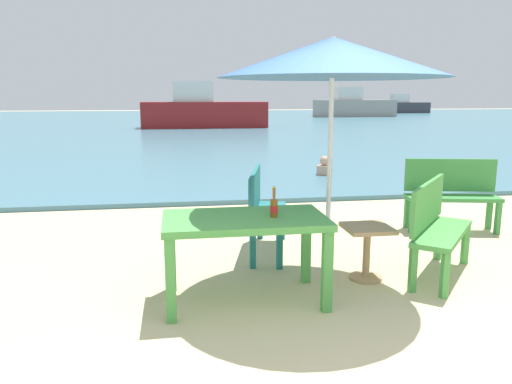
{
  "coord_description": "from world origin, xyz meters",
  "views": [
    {
      "loc": [
        -1.37,
        -3.01,
        1.79
      ],
      "look_at": [
        -0.4,
        3.0,
        0.6
      ],
      "focal_mm": 34.93,
      "sensor_mm": 36.0,
      "label": 1
    }
  ],
  "objects_px": {
    "bench_teal_center": "(263,206)",
    "boat_fishing_trawler": "(354,106)",
    "beer_bottle_amber": "(274,206)",
    "swimmer_person": "(324,167)",
    "bench_green_left": "(436,223)",
    "bench_green_right": "(451,190)",
    "patio_umbrella": "(333,58)",
    "boat_ferry": "(203,111)",
    "boat_cargo_ship": "(403,106)",
    "picnic_table_green": "(245,229)",
    "side_table_wood": "(367,245)"
  },
  "relations": [
    {
      "from": "bench_teal_center",
      "to": "boat_fishing_trawler",
      "type": "xyz_separation_m",
      "value": [
        13.4,
        33.75,
        0.39
      ]
    },
    {
      "from": "beer_bottle_amber",
      "to": "swimmer_person",
      "type": "height_order",
      "value": "beer_bottle_amber"
    },
    {
      "from": "bench_green_left",
      "to": "bench_green_right",
      "type": "height_order",
      "value": "same"
    },
    {
      "from": "patio_umbrella",
      "to": "boat_ferry",
      "type": "bearing_deg",
      "value": 89.85
    },
    {
      "from": "boat_cargo_ship",
      "to": "boat_fishing_trawler",
      "type": "bearing_deg",
      "value": -136.67
    },
    {
      "from": "picnic_table_green",
      "to": "boat_ferry",
      "type": "height_order",
      "value": "boat_ferry"
    },
    {
      "from": "bench_green_left",
      "to": "bench_teal_center",
      "type": "bearing_deg",
      "value": 147.02
    },
    {
      "from": "swimmer_person",
      "to": "boat_fishing_trawler",
      "type": "height_order",
      "value": "boat_fishing_trawler"
    },
    {
      "from": "bench_teal_center",
      "to": "swimmer_person",
      "type": "bearing_deg",
      "value": 65.67
    },
    {
      "from": "patio_umbrella",
      "to": "side_table_wood",
      "type": "relative_size",
      "value": 4.26
    },
    {
      "from": "side_table_wood",
      "to": "boat_cargo_ship",
      "type": "bearing_deg",
      "value": 64.25
    },
    {
      "from": "picnic_table_green",
      "to": "side_table_wood",
      "type": "xyz_separation_m",
      "value": [
        1.25,
        0.32,
        -0.3
      ]
    },
    {
      "from": "patio_umbrella",
      "to": "bench_teal_center",
      "type": "relative_size",
      "value": 1.84
    },
    {
      "from": "beer_bottle_amber",
      "to": "bench_teal_center",
      "type": "bearing_deg",
      "value": 83.97
    },
    {
      "from": "side_table_wood",
      "to": "bench_green_left",
      "type": "relative_size",
      "value": 0.47
    },
    {
      "from": "boat_cargo_ship",
      "to": "boat_fishing_trawler",
      "type": "distance_m",
      "value": 10.66
    },
    {
      "from": "bench_green_right",
      "to": "beer_bottle_amber",
      "type": "bearing_deg",
      "value": -145.15
    },
    {
      "from": "bench_teal_center",
      "to": "swimmer_person",
      "type": "height_order",
      "value": "bench_teal_center"
    },
    {
      "from": "beer_bottle_amber",
      "to": "patio_umbrella",
      "type": "xyz_separation_m",
      "value": [
        0.61,
        0.38,
        1.26
      ]
    },
    {
      "from": "boat_fishing_trawler",
      "to": "bench_teal_center",
      "type": "bearing_deg",
      "value": -111.65
    },
    {
      "from": "bench_green_right",
      "to": "boat_cargo_ship",
      "type": "distance_m",
      "value": 44.51
    },
    {
      "from": "bench_green_left",
      "to": "boat_ferry",
      "type": "bearing_deg",
      "value": 92.65
    },
    {
      "from": "picnic_table_green",
      "to": "boat_fishing_trawler",
      "type": "height_order",
      "value": "boat_fishing_trawler"
    },
    {
      "from": "bench_green_left",
      "to": "boat_cargo_ship",
      "type": "bearing_deg",
      "value": 65.04
    },
    {
      "from": "bench_teal_center",
      "to": "boat_ferry",
      "type": "xyz_separation_m",
      "value": [
        0.52,
        21.65,
        0.41
      ]
    },
    {
      "from": "side_table_wood",
      "to": "swimmer_person",
      "type": "relative_size",
      "value": 1.32
    },
    {
      "from": "picnic_table_green",
      "to": "boat_cargo_ship",
      "type": "distance_m",
      "value": 47.55
    },
    {
      "from": "bench_teal_center",
      "to": "beer_bottle_amber",
      "type": "bearing_deg",
      "value": -96.03
    },
    {
      "from": "bench_green_left",
      "to": "boat_cargo_ship",
      "type": "relative_size",
      "value": 0.23
    },
    {
      "from": "boat_cargo_ship",
      "to": "boat_fishing_trawler",
      "type": "height_order",
      "value": "boat_fishing_trawler"
    },
    {
      "from": "bench_green_left",
      "to": "swimmer_person",
      "type": "height_order",
      "value": "bench_green_left"
    },
    {
      "from": "swimmer_person",
      "to": "boat_ferry",
      "type": "bearing_deg",
      "value": 95.86
    },
    {
      "from": "patio_umbrella",
      "to": "bench_green_left",
      "type": "xyz_separation_m",
      "value": [
        1.11,
        -0.02,
        -1.58
      ]
    },
    {
      "from": "beer_bottle_amber",
      "to": "boat_ferry",
      "type": "distance_m",
      "value": 23.04
    },
    {
      "from": "picnic_table_green",
      "to": "patio_umbrella",
      "type": "relative_size",
      "value": 0.61
    },
    {
      "from": "bench_green_right",
      "to": "boat_ferry",
      "type": "bearing_deg",
      "value": 95.79
    },
    {
      "from": "bench_green_right",
      "to": "boat_ferry",
      "type": "height_order",
      "value": "boat_ferry"
    },
    {
      "from": "side_table_wood",
      "to": "boat_cargo_ship",
      "type": "relative_size",
      "value": 0.11
    },
    {
      "from": "bench_green_left",
      "to": "boat_cargo_ship",
      "type": "distance_m",
      "value": 46.41
    },
    {
      "from": "patio_umbrella",
      "to": "picnic_table_green",
      "type": "bearing_deg",
      "value": -158.26
    },
    {
      "from": "beer_bottle_amber",
      "to": "patio_umbrella",
      "type": "height_order",
      "value": "patio_umbrella"
    },
    {
      "from": "patio_umbrella",
      "to": "swimmer_person",
      "type": "distance_m",
      "value": 6.47
    },
    {
      "from": "picnic_table_green",
      "to": "bench_teal_center",
      "type": "bearing_deg",
      "value": 73.61
    },
    {
      "from": "boat_ferry",
      "to": "boat_fishing_trawler",
      "type": "distance_m",
      "value": 17.67
    },
    {
      "from": "picnic_table_green",
      "to": "patio_umbrella",
      "type": "xyz_separation_m",
      "value": [
        0.85,
        0.34,
        1.47
      ]
    },
    {
      "from": "patio_umbrella",
      "to": "bench_green_left",
      "type": "height_order",
      "value": "patio_umbrella"
    },
    {
      "from": "patio_umbrella",
      "to": "beer_bottle_amber",
      "type": "bearing_deg",
      "value": -147.54
    },
    {
      "from": "beer_bottle_amber",
      "to": "boat_fishing_trawler",
      "type": "xyz_separation_m",
      "value": [
        13.54,
        35.13,
        0.08
      ]
    },
    {
      "from": "patio_umbrella",
      "to": "bench_teal_center",
      "type": "bearing_deg",
      "value": 114.85
    },
    {
      "from": "swimmer_person",
      "to": "boat_fishing_trawler",
      "type": "bearing_deg",
      "value": 68.82
    }
  ]
}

